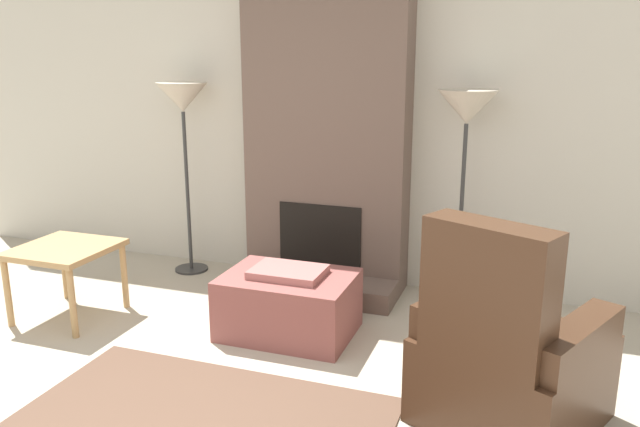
% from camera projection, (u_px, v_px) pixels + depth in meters
% --- Properties ---
extents(wall_back, '(7.25, 0.06, 2.60)m').
position_uv_depth(wall_back, '(335.00, 121.00, 4.96)').
color(wall_back, beige).
rests_on(wall_back, ground_plane).
extents(fireplace, '(1.27, 0.66, 2.60)m').
position_uv_depth(fireplace, '(326.00, 134.00, 4.79)').
color(fireplace, brown).
rests_on(fireplace, ground_plane).
extents(ottoman, '(0.85, 0.61, 0.46)m').
position_uv_depth(ottoman, '(289.00, 303.00, 4.13)').
color(ottoman, '#8C4C47').
rests_on(ottoman, ground_plane).
extents(armchair, '(1.04, 1.06, 1.10)m').
position_uv_depth(armchair, '(506.00, 366.00, 3.07)').
color(armchair, '#422819').
rests_on(armchair, ground_plane).
extents(side_table, '(0.62, 0.63, 0.52)m').
position_uv_depth(side_table, '(65.00, 256.00, 4.34)').
color(side_table, tan).
rests_on(side_table, ground_plane).
extents(floor_lamp_left, '(0.42, 0.42, 1.59)m').
position_uv_depth(floor_lamp_left, '(183.00, 106.00, 5.05)').
color(floor_lamp_left, '#333333').
rests_on(floor_lamp_left, ground_plane).
extents(floor_lamp_right, '(0.42, 0.42, 1.58)m').
position_uv_depth(floor_lamp_right, '(467.00, 117.00, 4.33)').
color(floor_lamp_right, '#333333').
rests_on(floor_lamp_right, ground_plane).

